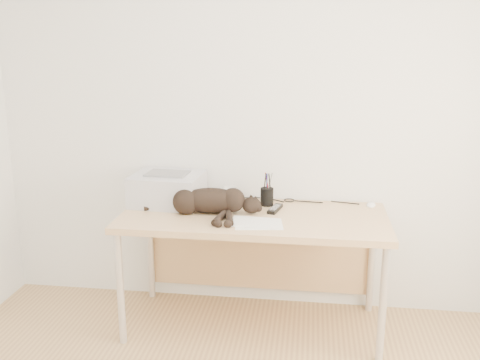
# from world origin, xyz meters

# --- Properties ---
(wall_back) EXTENTS (3.50, 0.00, 3.50)m
(wall_back) POSITION_xyz_m (0.00, 1.75, 1.30)
(wall_back) COLOR white
(wall_back) RESTS_ON floor
(desk) EXTENTS (1.60, 0.70, 0.74)m
(desk) POSITION_xyz_m (0.00, 1.48, 0.61)
(desk) COLOR #DAB880
(desk) RESTS_ON floor
(printer) EXTENTS (0.45, 0.40, 0.20)m
(printer) POSITION_xyz_m (-0.57, 1.55, 0.84)
(printer) COLOR silver
(printer) RESTS_ON desk
(papers) EXTENTS (0.32, 0.24, 0.01)m
(papers) POSITION_xyz_m (0.03, 1.23, 0.74)
(papers) COLOR white
(papers) RESTS_ON desk
(cat) EXTENTS (0.73, 0.34, 0.17)m
(cat) POSITION_xyz_m (-0.28, 1.38, 0.81)
(cat) COLOR black
(cat) RESTS_ON desk
(mug) EXTENTS (0.13, 0.13, 0.09)m
(mug) POSITION_xyz_m (-0.19, 1.67, 0.78)
(mug) COLOR silver
(mug) RESTS_ON desk
(pen_cup) EXTENTS (0.08, 0.08, 0.21)m
(pen_cup) POSITION_xyz_m (0.06, 1.59, 0.80)
(pen_cup) COLOR black
(pen_cup) RESTS_ON desk
(remote_grey) EXTENTS (0.05, 0.17, 0.02)m
(remote_grey) POSITION_xyz_m (-0.26, 1.58, 0.75)
(remote_grey) COLOR gray
(remote_grey) RESTS_ON desk
(remote_black) EXTENTS (0.09, 0.18, 0.02)m
(remote_black) POSITION_xyz_m (0.12, 1.49, 0.75)
(remote_black) COLOR black
(remote_black) RESTS_ON desk
(mouse) EXTENTS (0.08, 0.11, 0.03)m
(mouse) POSITION_xyz_m (0.72, 1.67, 0.76)
(mouse) COLOR white
(mouse) RESTS_ON desk
(cable_tangle) EXTENTS (1.36, 0.07, 0.01)m
(cable_tangle) POSITION_xyz_m (0.00, 1.70, 0.75)
(cable_tangle) COLOR black
(cable_tangle) RESTS_ON desk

